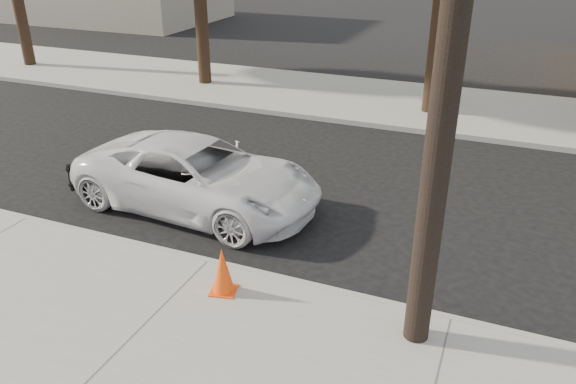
% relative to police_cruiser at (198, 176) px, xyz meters
% --- Properties ---
extents(ground, '(120.00, 120.00, 0.00)m').
position_rel_police_cruiser_xyz_m(ground, '(1.30, 0.19, -0.70)').
color(ground, black).
rests_on(ground, ground).
extents(near_sidewalk, '(90.00, 4.40, 0.15)m').
position_rel_police_cruiser_xyz_m(near_sidewalk, '(1.30, -4.11, -0.63)').
color(near_sidewalk, gray).
rests_on(near_sidewalk, ground).
extents(far_sidewalk, '(90.00, 5.00, 0.15)m').
position_rel_police_cruiser_xyz_m(far_sidewalk, '(1.30, 8.69, -0.63)').
color(far_sidewalk, gray).
rests_on(far_sidewalk, ground).
extents(curb_near, '(90.00, 0.12, 0.16)m').
position_rel_police_cruiser_xyz_m(curb_near, '(1.30, -1.91, -0.63)').
color(curb_near, '#9E9B93').
rests_on(curb_near, ground).
extents(police_cruiser, '(5.22, 2.68, 1.41)m').
position_rel_police_cruiser_xyz_m(police_cruiser, '(0.00, 0.00, 0.00)').
color(police_cruiser, white).
rests_on(police_cruiser, ground).
extents(traffic_cone, '(0.46, 0.46, 0.75)m').
position_rel_police_cruiser_xyz_m(traffic_cone, '(1.96, -2.60, -0.19)').
color(traffic_cone, '#FF4B0D').
rests_on(traffic_cone, near_sidewalk).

